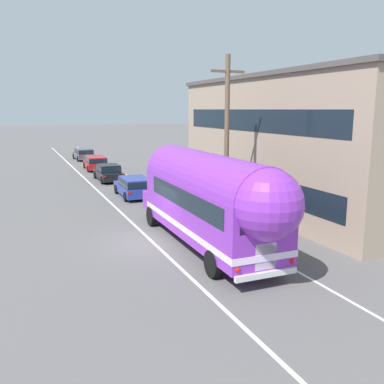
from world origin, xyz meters
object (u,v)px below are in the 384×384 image
(car_lead, at_px, (134,186))
(car_third, at_px, (96,162))
(painted_bus, at_px, (210,197))
(car_fourth, at_px, (84,153))
(utility_pole, at_px, (227,140))
(car_second, at_px, (109,172))

(car_lead, xyz_separation_m, car_third, (-0.04, 14.22, 0.01))
(car_third, bearing_deg, car_lead, -89.83)
(painted_bus, distance_m, car_fourth, 35.23)
(painted_bus, bearing_deg, car_fourth, 89.75)
(utility_pole, relative_size, car_lead, 1.96)
(utility_pole, height_order, car_fourth, utility_pole)
(utility_pole, xyz_separation_m, car_fourth, (-2.22, 32.06, -3.64))
(car_lead, relative_size, car_second, 0.97)
(car_fourth, bearing_deg, utility_pole, -86.05)
(utility_pole, height_order, painted_bus, utility_pole)
(painted_bus, xyz_separation_m, car_second, (-0.21, 19.38, -1.57))
(painted_bus, bearing_deg, utility_pole, 52.94)
(car_lead, distance_m, car_fourth, 23.21)
(car_lead, relative_size, car_third, 0.97)
(painted_bus, relative_size, car_fourth, 2.65)
(car_second, xyz_separation_m, car_fourth, (0.37, 15.82, 0.05))
(utility_pole, xyz_separation_m, painted_bus, (-2.37, -3.14, -2.12))
(utility_pole, relative_size, car_third, 1.90)
(painted_bus, height_order, car_lead, painted_bus)
(car_second, height_order, car_fourth, same)
(car_lead, height_order, car_second, same)
(car_fourth, bearing_deg, car_lead, -90.42)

